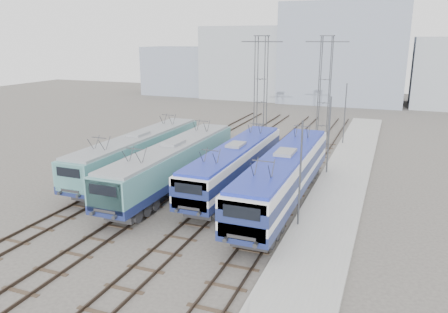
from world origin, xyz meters
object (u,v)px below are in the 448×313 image
at_px(locomotive_far_right, 284,174).
at_px(mast_mid, 329,137).
at_px(locomotive_center_left, 172,163).
at_px(locomotive_center_right, 235,162).
at_px(mast_rear, 345,115).
at_px(locomotive_far_left, 138,152).
at_px(mast_front, 300,176).
at_px(catenary_tower_west, 261,87).
at_px(catenary_tower_east, 325,88).

xyz_separation_m(locomotive_far_right, mast_mid, (1.85, 8.45, 1.10)).
bearing_deg(locomotive_center_left, locomotive_center_right, 24.63).
xyz_separation_m(locomotive_center_left, mast_mid, (10.85, 8.34, 1.24)).
relative_size(locomotive_center_left, mast_mid, 2.59).
bearing_deg(mast_rear, locomotive_far_left, -130.09).
relative_size(locomotive_far_left, mast_rear, 2.56).
xyz_separation_m(locomotive_far_left, locomotive_center_right, (9.00, -0.04, -0.02)).
height_order(locomotive_center_left, mast_front, mast_front).
distance_m(locomotive_far_left, mast_mid, 16.62).
height_order(catenary_tower_west, mast_rear, catenary_tower_west).
bearing_deg(locomotive_center_left, mast_rear, 61.93).
bearing_deg(catenary_tower_east, locomotive_center_right, -104.63).
height_order(locomotive_center_right, mast_mid, mast_mid).
distance_m(catenary_tower_east, mast_mid, 10.69).
distance_m(locomotive_center_right, catenary_tower_west, 15.12).
bearing_deg(catenary_tower_west, catenary_tower_east, 17.10).
relative_size(locomotive_center_right, mast_rear, 2.46).
height_order(locomotive_far_left, catenary_tower_east, catenary_tower_east).
xyz_separation_m(catenary_tower_west, mast_front, (8.60, -20.00, -3.14)).
height_order(mast_mid, mast_rear, same).
distance_m(catenary_tower_east, mast_front, 22.32).
xyz_separation_m(catenary_tower_west, catenary_tower_east, (6.50, 2.00, 0.00)).
height_order(locomotive_far_left, catenary_tower_west, catenary_tower_west).
bearing_deg(locomotive_center_right, catenary_tower_east, 75.37).
bearing_deg(mast_rear, mast_front, -90.00).
height_order(locomotive_far_left, locomotive_center_right, locomotive_far_left).
bearing_deg(locomotive_center_left, mast_front, -18.63).
relative_size(locomotive_far_right, mast_mid, 2.70).
relative_size(catenary_tower_west, mast_mid, 1.71).
bearing_deg(locomotive_far_left, catenary_tower_west, 64.63).
xyz_separation_m(mast_front, mast_rear, (0.00, 24.00, 0.00)).
distance_m(locomotive_center_right, mast_rear, 19.39).
height_order(locomotive_center_right, catenary_tower_west, catenary_tower_west).
bearing_deg(locomotive_center_right, locomotive_far_left, 179.72).
bearing_deg(mast_front, locomotive_far_left, 159.41).
distance_m(locomotive_center_right, mast_front, 8.64).
distance_m(locomotive_far_left, mast_front, 16.45).
xyz_separation_m(locomotive_far_left, mast_mid, (15.35, 6.23, 1.27)).
bearing_deg(catenary_tower_west, locomotive_far_left, -115.37).
bearing_deg(mast_mid, locomotive_far_right, -102.35).
distance_m(catenary_tower_west, mast_rear, 9.99).
relative_size(locomotive_far_left, locomotive_center_left, 0.99).
relative_size(locomotive_far_left, mast_mid, 2.56).
bearing_deg(locomotive_center_left, catenary_tower_west, 82.16).
distance_m(catenary_tower_east, mast_rear, 4.28).
relative_size(locomotive_center_left, locomotive_far_right, 0.96).
bearing_deg(mast_front, locomotive_center_left, 161.37).
relative_size(locomotive_far_left, locomotive_center_right, 1.04).
xyz_separation_m(catenary_tower_east, mast_rear, (2.10, 2.00, -3.14)).
bearing_deg(mast_rear, mast_mid, -90.00).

